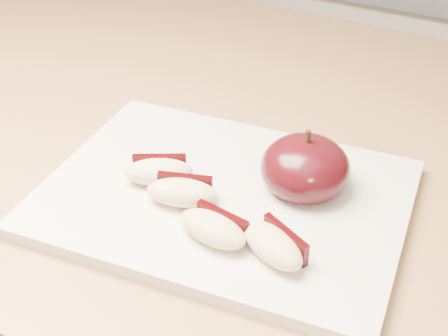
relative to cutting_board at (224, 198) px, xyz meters
The scene contains 7 objects.
back_cabinet 0.93m from the cutting_board, 93.38° to the left, with size 2.40×0.62×0.94m.
cutting_board is the anchor object (origin of this frame).
apple_half 0.07m from the cutting_board, 35.80° to the left, with size 0.09×0.09×0.06m.
apple_wedge_a 0.06m from the cutting_board, 166.78° to the right, with size 0.07×0.05×0.02m.
apple_wedge_b 0.04m from the cutting_board, 129.76° to the right, with size 0.07×0.05×0.02m.
apple_wedge_c 0.06m from the cutting_board, 68.69° to the right, with size 0.06×0.04×0.02m.
apple_wedge_d 0.09m from the cutting_board, 35.70° to the right, with size 0.07×0.05×0.02m.
Camera 1 is at (0.25, 0.01, 1.24)m, focal length 50.00 mm.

